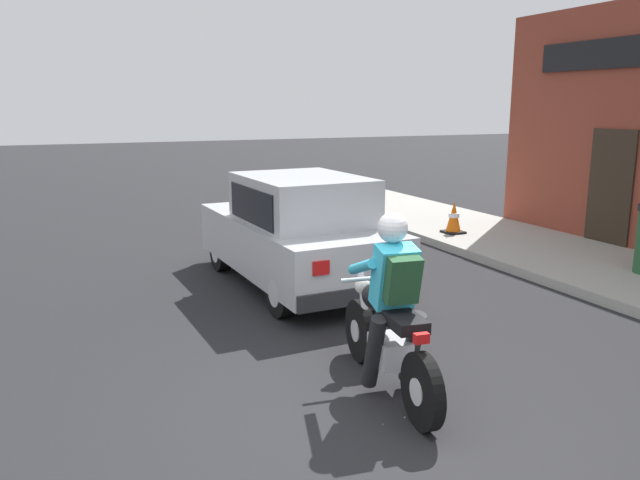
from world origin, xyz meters
name	(u,v)px	position (x,y,z in m)	size (l,w,h in m)	color
ground_plane	(363,427)	(0.00, 0.00, 0.00)	(80.00, 80.00, 0.00)	black
sidewalk_curb	(581,263)	(5.50, 3.00, 0.07)	(2.60, 22.00, 0.14)	#9E9B93
motorcycle_with_rider	(390,319)	(0.51, 0.48, 0.68)	(0.63, 2.02, 1.62)	black
car_hatchback	(297,232)	(1.03, 3.89, 0.77)	(1.76, 3.83, 1.57)	black
traffic_cone	(454,218)	(4.85, 5.47, 0.43)	(0.36, 0.36, 0.60)	black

